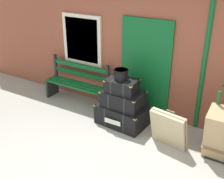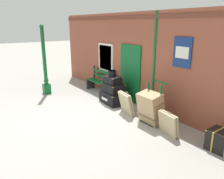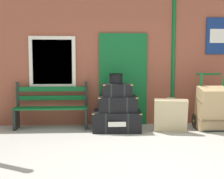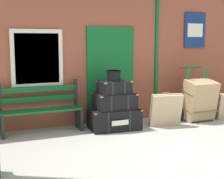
{
  "view_description": "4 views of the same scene",
  "coord_description": "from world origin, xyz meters",
  "px_view_note": "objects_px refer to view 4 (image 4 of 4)",
  "views": [
    {
      "loc": [
        2.12,
        -2.66,
        3.16
      ],
      "look_at": [
        -0.58,
        1.89,
        0.67
      ],
      "focal_mm": 45.18,
      "sensor_mm": 36.0,
      "label": 1
    },
    {
      "loc": [
        6.16,
        -2.72,
        2.82
      ],
      "look_at": [
        -0.27,
        1.74,
        0.52
      ],
      "focal_mm": 36.32,
      "sensor_mm": 36.0,
      "label": 2
    },
    {
      "loc": [
        -0.77,
        -4.46,
        1.48
      ],
      "look_at": [
        -0.39,
        1.74,
        0.88
      ],
      "focal_mm": 48.26,
      "sensor_mm": 36.0,
      "label": 3
    },
    {
      "loc": [
        -3.06,
        -4.45,
        1.81
      ],
      "look_at": [
        -0.29,
        1.89,
        0.81
      ],
      "focal_mm": 54.76,
      "sensor_mm": 36.0,
      "label": 4
    }
  ],
  "objects_px": {
    "porters_trolley": "(194,108)",
    "steamer_trunk_base": "(114,119)",
    "platform_bench": "(41,110)",
    "steamer_trunk_top": "(114,87)",
    "large_brown_trunk": "(199,100)",
    "suitcase_brown": "(166,110)",
    "steamer_trunk_middle": "(115,101)",
    "round_hatbox": "(114,75)"
  },
  "relations": [
    {
      "from": "large_brown_trunk",
      "to": "suitcase_brown",
      "type": "bearing_deg",
      "value": -171.79
    },
    {
      "from": "steamer_trunk_base",
      "to": "steamer_trunk_top",
      "type": "distance_m",
      "value": 0.66
    },
    {
      "from": "suitcase_brown",
      "to": "steamer_trunk_top",
      "type": "bearing_deg",
      "value": 168.06
    },
    {
      "from": "large_brown_trunk",
      "to": "porters_trolley",
      "type": "bearing_deg",
      "value": 90.0
    },
    {
      "from": "steamer_trunk_base",
      "to": "steamer_trunk_middle",
      "type": "relative_size",
      "value": 1.28
    },
    {
      "from": "large_brown_trunk",
      "to": "suitcase_brown",
      "type": "xyz_separation_m",
      "value": [
        -0.96,
        -0.14,
        -0.12
      ]
    },
    {
      "from": "suitcase_brown",
      "to": "porters_trolley",
      "type": "bearing_deg",
      "value": 17.86
    },
    {
      "from": "platform_bench",
      "to": "suitcase_brown",
      "type": "xyz_separation_m",
      "value": [
        2.5,
        -0.61,
        -0.09
      ]
    },
    {
      "from": "steamer_trunk_base",
      "to": "round_hatbox",
      "type": "height_order",
      "value": "round_hatbox"
    },
    {
      "from": "platform_bench",
      "to": "steamer_trunk_top",
      "type": "relative_size",
      "value": 2.55
    },
    {
      "from": "round_hatbox",
      "to": "steamer_trunk_base",
      "type": "bearing_deg",
      "value": 47.02
    },
    {
      "from": "steamer_trunk_top",
      "to": "porters_trolley",
      "type": "bearing_deg",
      "value": 2.19
    },
    {
      "from": "steamer_trunk_base",
      "to": "porters_trolley",
      "type": "relative_size",
      "value": 0.88
    },
    {
      "from": "steamer_trunk_top",
      "to": "round_hatbox",
      "type": "height_order",
      "value": "round_hatbox"
    },
    {
      "from": "steamer_trunk_base",
      "to": "round_hatbox",
      "type": "distance_m",
      "value": 0.91
    },
    {
      "from": "steamer_trunk_top",
      "to": "round_hatbox",
      "type": "xyz_separation_m",
      "value": [
        -0.02,
        -0.01,
        0.25
      ]
    },
    {
      "from": "steamer_trunk_middle",
      "to": "suitcase_brown",
      "type": "bearing_deg",
      "value": -12.77
    },
    {
      "from": "steamer_trunk_base",
      "to": "large_brown_trunk",
      "type": "distance_m",
      "value": 2.07
    },
    {
      "from": "porters_trolley",
      "to": "steamer_trunk_base",
      "type": "bearing_deg",
      "value": -178.29
    },
    {
      "from": "steamer_trunk_top",
      "to": "large_brown_trunk",
      "type": "relative_size",
      "value": 0.66
    },
    {
      "from": "platform_bench",
      "to": "steamer_trunk_top",
      "type": "bearing_deg",
      "value": -14.9
    },
    {
      "from": "steamer_trunk_top",
      "to": "large_brown_trunk",
      "type": "height_order",
      "value": "steamer_trunk_top"
    },
    {
      "from": "platform_bench",
      "to": "porters_trolley",
      "type": "relative_size",
      "value": 1.32
    },
    {
      "from": "platform_bench",
      "to": "porters_trolley",
      "type": "xyz_separation_m",
      "value": [
        3.47,
        -0.3,
        -0.17
      ]
    },
    {
      "from": "platform_bench",
      "to": "steamer_trunk_middle",
      "type": "bearing_deg",
      "value": -14.24
    },
    {
      "from": "steamer_trunk_top",
      "to": "suitcase_brown",
      "type": "xyz_separation_m",
      "value": [
        1.1,
        -0.23,
        -0.52
      ]
    },
    {
      "from": "steamer_trunk_base",
      "to": "suitcase_brown",
      "type": "distance_m",
      "value": 1.12
    },
    {
      "from": "platform_bench",
      "to": "steamer_trunk_base",
      "type": "distance_m",
      "value": 1.48
    },
    {
      "from": "steamer_trunk_middle",
      "to": "suitcase_brown",
      "type": "height_order",
      "value": "steamer_trunk_middle"
    },
    {
      "from": "steamer_trunk_middle",
      "to": "suitcase_brown",
      "type": "distance_m",
      "value": 1.13
    },
    {
      "from": "porters_trolley",
      "to": "large_brown_trunk",
      "type": "height_order",
      "value": "porters_trolley"
    },
    {
      "from": "steamer_trunk_base",
      "to": "porters_trolley",
      "type": "height_order",
      "value": "porters_trolley"
    },
    {
      "from": "large_brown_trunk",
      "to": "steamer_trunk_top",
      "type": "bearing_deg",
      "value": 177.42
    },
    {
      "from": "round_hatbox",
      "to": "suitcase_brown",
      "type": "distance_m",
      "value": 1.37
    },
    {
      "from": "platform_bench",
      "to": "round_hatbox",
      "type": "xyz_separation_m",
      "value": [
        1.39,
        -0.39,
        0.68
      ]
    },
    {
      "from": "porters_trolley",
      "to": "large_brown_trunk",
      "type": "xyz_separation_m",
      "value": [
        -0.0,
        -0.17,
        0.2
      ]
    },
    {
      "from": "round_hatbox",
      "to": "suitcase_brown",
      "type": "relative_size",
      "value": 0.4
    },
    {
      "from": "round_hatbox",
      "to": "porters_trolley",
      "type": "bearing_deg",
      "value": 2.5
    },
    {
      "from": "steamer_trunk_base",
      "to": "suitcase_brown",
      "type": "height_order",
      "value": "suitcase_brown"
    },
    {
      "from": "steamer_trunk_base",
      "to": "suitcase_brown",
      "type": "bearing_deg",
      "value": -12.93
    },
    {
      "from": "round_hatbox",
      "to": "porters_trolley",
      "type": "relative_size",
      "value": 0.24
    },
    {
      "from": "platform_bench",
      "to": "porters_trolley",
      "type": "distance_m",
      "value": 3.48
    }
  ]
}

